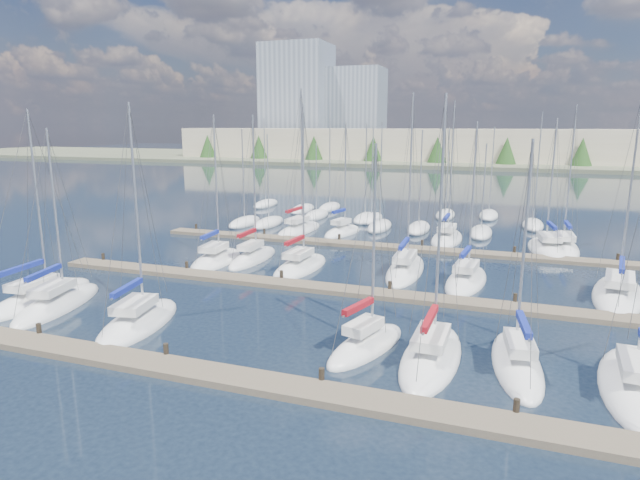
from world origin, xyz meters
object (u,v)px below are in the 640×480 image
(sailboat_g, at_px, (637,386))
(sailboat_q, at_px, (547,249))
(sailboat_e, at_px, (431,356))
(sailboat_n, at_px, (299,230))
(sailboat_i, at_px, (253,258))
(sailboat_f, at_px, (517,363))
(sailboat_a, at_px, (39,298))
(sailboat_d, at_px, (366,345))
(sailboat_m, at_px, (618,294))
(sailboat_r, at_px, (564,248))
(sailboat_k, at_px, (405,270))
(sailboat_j, at_px, (300,267))
(sailboat_h, at_px, (216,260))
(sailboat_c, at_px, (139,322))
(sailboat_p, at_px, (447,239))
(sailboat_b, at_px, (58,304))
(sailboat_l, at_px, (466,280))
(sailboat_o, at_px, (342,232))

(sailboat_g, height_order, sailboat_q, sailboat_g)
(sailboat_e, distance_m, sailboat_n, 32.80)
(sailboat_e, height_order, sailboat_i, sailboat_e)
(sailboat_f, bearing_deg, sailboat_a, 173.13)
(sailboat_d, height_order, sailboat_a, sailboat_a)
(sailboat_m, height_order, sailboat_n, sailboat_n)
(sailboat_r, bearing_deg, sailboat_k, -137.10)
(sailboat_j, distance_m, sailboat_h, 7.43)
(sailboat_g, distance_m, sailboat_c, 25.21)
(sailboat_n, xyz_separation_m, sailboat_r, (25.99, 0.20, -0.01))
(sailboat_f, distance_m, sailboat_p, 28.42)
(sailboat_k, distance_m, sailboat_b, 24.48)
(sailboat_p, bearing_deg, sailboat_a, -128.15)
(sailboat_e, distance_m, sailboat_i, 22.50)
(sailboat_r, bearing_deg, sailboat_j, -147.27)
(sailboat_r, bearing_deg, sailboat_m, -83.28)
(sailboat_l, height_order, sailboat_f, sailboat_l)
(sailboat_a, bearing_deg, sailboat_d, -5.25)
(sailboat_e, relative_size, sailboat_j, 1.00)
(sailboat_k, bearing_deg, sailboat_h, -173.47)
(sailboat_l, relative_size, sailboat_h, 0.96)
(sailboat_o, xyz_separation_m, sailboat_b, (-10.10, -27.89, -0.02))
(sailboat_e, bearing_deg, sailboat_i, 140.28)
(sailboat_j, relative_size, sailboat_l, 1.10)
(sailboat_f, xyz_separation_m, sailboat_n, (-21.77, 26.95, 0.01))
(sailboat_b, bearing_deg, sailboat_p, 40.73)
(sailboat_o, height_order, sailboat_h, sailboat_h)
(sailboat_g, relative_size, sailboat_p, 1.01)
(sailboat_l, distance_m, sailboat_h, 20.15)
(sailboat_b, height_order, sailboat_h, sailboat_h)
(sailboat_q, distance_m, sailboat_m, 13.38)
(sailboat_d, bearing_deg, sailboat_h, 157.93)
(sailboat_m, distance_m, sailboat_r, 13.93)
(sailboat_q, bearing_deg, sailboat_e, -111.34)
(sailboat_f, height_order, sailboat_p, sailboat_p)
(sailboat_i, bearing_deg, sailboat_q, 26.74)
(sailboat_k, xyz_separation_m, sailboat_a, (-21.13, -14.84, -0.01))
(sailboat_f, height_order, sailboat_n, sailboat_n)
(sailboat_j, xyz_separation_m, sailboat_h, (-7.42, -0.34, -0.00))
(sailboat_q, xyz_separation_m, sailboat_a, (-31.94, -26.30, 0.01))
(sailboat_h, height_order, sailboat_n, sailboat_n)
(sailboat_k, relative_size, sailboat_n, 0.92)
(sailboat_g, xyz_separation_m, sailboat_c, (-25.20, -0.76, -0.00))
(sailboat_q, relative_size, sailboat_n, 0.80)
(sailboat_i, xyz_separation_m, sailboat_h, (-2.60, -1.61, -0.02))
(sailboat_d, distance_m, sailboat_b, 19.91)
(sailboat_d, xyz_separation_m, sailboat_f, (7.23, 0.35, -0.01))
(sailboat_c, relative_size, sailboat_h, 1.03)
(sailboat_g, distance_m, sailboat_d, 12.10)
(sailboat_e, relative_size, sailboat_q, 1.07)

